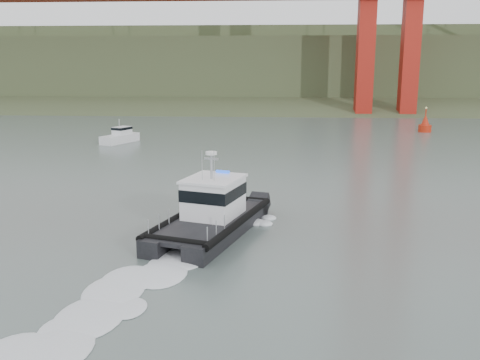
% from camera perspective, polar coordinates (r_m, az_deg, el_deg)
% --- Properties ---
extents(ground, '(400.00, 400.00, 0.00)m').
position_cam_1_polar(ground, '(27.90, -0.25, -8.11)').
color(ground, '#53635F').
rests_on(ground, ground).
extents(headlands, '(500.00, 105.36, 27.12)m').
position_cam_1_polar(headlands, '(151.58, 3.16, 11.44)').
color(headlands, '#384728').
rests_on(headlands, ground).
extents(patrol_boat, '(6.57, 10.90, 4.98)m').
position_cam_1_polar(patrol_boat, '(31.26, -3.04, -3.43)').
color(patrol_boat, black).
rests_on(patrol_boat, ground).
extents(motorboat, '(3.90, 5.81, 3.04)m').
position_cam_1_polar(motorboat, '(68.07, -12.63, 4.55)').
color(motorboat, silver).
rests_on(motorboat, ground).
extents(nav_buoy, '(1.81, 1.81, 3.78)m').
position_cam_1_polar(nav_buoy, '(81.07, 19.13, 5.57)').
color(nav_buoy, '#AC200C').
rests_on(nav_buoy, ground).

